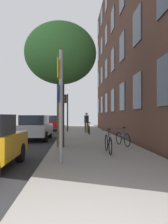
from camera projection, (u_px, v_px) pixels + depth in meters
ground_plane at (42, 136)px, 17.28m from camera, size 41.80×41.80×0.00m
road_asphalt at (15, 136)px, 17.18m from camera, size 7.00×38.00×0.01m
sidewalk at (87, 135)px, 17.46m from camera, size 4.20×38.00×0.12m
building_facade at (120, 40)px, 17.22m from camera, size 0.56×27.00×14.87m
sign_post at (60, 99)px, 6.86m from camera, size 0.16×0.60×3.51m
traffic_light at (66, 106)px, 20.86m from camera, size 0.43×0.24×3.52m
tree_near at (61, 55)px, 10.63m from camera, size 3.41×3.41×5.89m
bicycle_0 at (108, 143)px, 8.81m from camera, size 0.42×1.69×0.97m
bicycle_1 at (123, 138)px, 10.95m from camera, size 0.50×1.56×0.93m
bicycle_2 at (89, 129)px, 17.77m from camera, size 0.42×1.67×0.98m
pedestrian_0 at (87, 121)px, 19.67m from camera, size 0.49×0.49×1.77m
car_1 at (35, 127)px, 14.67m from camera, size 1.93×4.23×1.62m
car_2 at (51, 123)px, 24.54m from camera, size 2.00×3.96×1.62m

